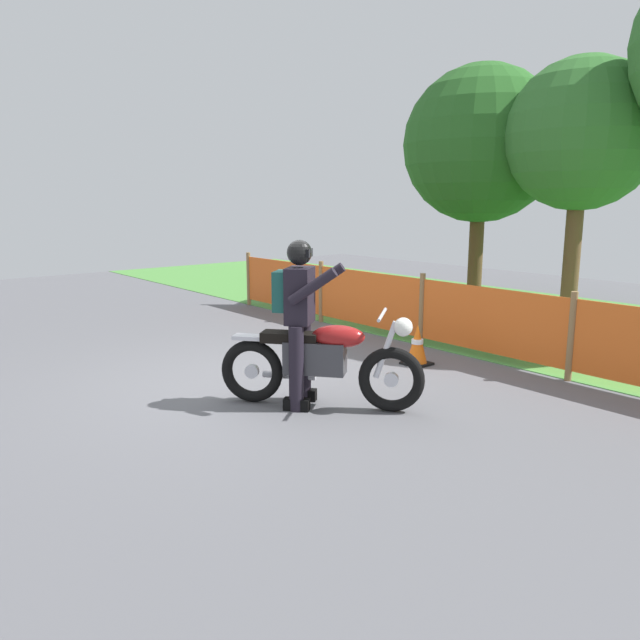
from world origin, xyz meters
TOP-DOWN VIEW (x-y plane):
  - ground at (0.00, 0.00)m, footprint 24.00×24.00m
  - grass_verge at (0.00, 5.76)m, footprint 24.00×5.97m
  - barrier_fence at (0.00, 2.78)m, footprint 9.09×0.08m
  - tree_leftmost at (-1.63, 6.23)m, footprint 2.95×2.95m
  - tree_near_left at (0.37, 6.20)m, footprint 2.50×2.50m
  - motorcycle_lead at (1.11, -0.02)m, footprint 1.72×1.39m
  - rider_lead at (0.93, -0.16)m, footprint 0.78×0.74m
  - traffic_cone at (0.66, 1.95)m, footprint 0.32×0.32m

SIDE VIEW (x-z plane):
  - ground at x=0.00m, z-range -0.02..0.00m
  - grass_verge at x=0.00m, z-range 0.00..0.01m
  - traffic_cone at x=0.66m, z-range -0.01..0.52m
  - motorcycle_lead at x=1.11m, z-range -0.02..0.98m
  - barrier_fence at x=0.00m, z-range 0.02..1.07m
  - rider_lead at x=0.93m, z-range 0.11..1.80m
  - tree_leftmost at x=-1.63m, z-range 0.80..5.39m
  - tree_near_left at x=0.37m, z-range 0.92..5.30m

